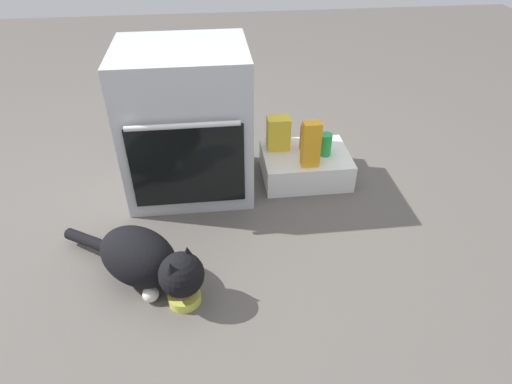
{
  "coord_description": "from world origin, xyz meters",
  "views": [
    {
      "loc": [
        0.17,
        -1.51,
        1.36
      ],
      "look_at": [
        0.34,
        -0.03,
        0.25
      ],
      "focal_mm": 30.31,
      "sensor_mm": 36.0,
      "label": 1
    }
  ],
  "objects_px": {
    "pantry_cabinet": "(305,165)",
    "snack_bag": "(278,133)",
    "oven": "(187,123)",
    "soda_can": "(325,144)",
    "food_bowl": "(184,296)",
    "cat": "(146,260)",
    "sauce_jar": "(307,137)",
    "juice_carton": "(311,144)"
  },
  "relations": [
    {
      "from": "food_bowl",
      "to": "sauce_jar",
      "type": "bearing_deg",
      "value": 52.25
    },
    {
      "from": "food_bowl",
      "to": "soda_can",
      "type": "xyz_separation_m",
      "value": [
        0.74,
        0.78,
        0.19
      ]
    },
    {
      "from": "cat",
      "to": "snack_bag",
      "type": "xyz_separation_m",
      "value": [
        0.64,
        0.77,
        0.11
      ]
    },
    {
      "from": "pantry_cabinet",
      "to": "soda_can",
      "type": "bearing_deg",
      "value": -13.16
    },
    {
      "from": "snack_bag",
      "to": "juice_carton",
      "type": "xyz_separation_m",
      "value": [
        0.13,
        -0.19,
        0.03
      ]
    },
    {
      "from": "food_bowl",
      "to": "sauce_jar",
      "type": "height_order",
      "value": "sauce_jar"
    },
    {
      "from": "soda_can",
      "to": "sauce_jar",
      "type": "height_order",
      "value": "sauce_jar"
    },
    {
      "from": "cat",
      "to": "juice_carton",
      "type": "xyz_separation_m",
      "value": [
        0.78,
        0.58,
        0.14
      ]
    },
    {
      "from": "oven",
      "to": "sauce_jar",
      "type": "xyz_separation_m",
      "value": [
        0.63,
        0.06,
        -0.15
      ]
    },
    {
      "from": "cat",
      "to": "snack_bag",
      "type": "height_order",
      "value": "snack_bag"
    },
    {
      "from": "food_bowl",
      "to": "soda_can",
      "type": "bearing_deg",
      "value": 46.42
    },
    {
      "from": "pantry_cabinet",
      "to": "snack_bag",
      "type": "height_order",
      "value": "snack_bag"
    },
    {
      "from": "oven",
      "to": "soda_can",
      "type": "distance_m",
      "value": 0.73
    },
    {
      "from": "juice_carton",
      "to": "food_bowl",
      "type": "bearing_deg",
      "value": -132.93
    },
    {
      "from": "food_bowl",
      "to": "snack_bag",
      "type": "xyz_separation_m",
      "value": [
        0.5,
        0.87,
        0.22
      ]
    },
    {
      "from": "soda_can",
      "to": "oven",
      "type": "bearing_deg",
      "value": 178.75
    },
    {
      "from": "sauce_jar",
      "to": "juice_carton",
      "type": "height_order",
      "value": "juice_carton"
    },
    {
      "from": "oven",
      "to": "food_bowl",
      "type": "distance_m",
      "value": 0.86
    },
    {
      "from": "soda_can",
      "to": "sauce_jar",
      "type": "relative_size",
      "value": 0.86
    },
    {
      "from": "food_bowl",
      "to": "juice_carton",
      "type": "distance_m",
      "value": 0.97
    },
    {
      "from": "oven",
      "to": "sauce_jar",
      "type": "relative_size",
      "value": 5.3
    },
    {
      "from": "food_bowl",
      "to": "snack_bag",
      "type": "height_order",
      "value": "snack_bag"
    },
    {
      "from": "sauce_jar",
      "to": "cat",
      "type": "bearing_deg",
      "value": -137.04
    },
    {
      "from": "soda_can",
      "to": "sauce_jar",
      "type": "xyz_separation_m",
      "value": [
        -0.08,
        0.07,
        0.01
      ]
    },
    {
      "from": "oven",
      "to": "pantry_cabinet",
      "type": "bearing_deg",
      "value": 0.6
    },
    {
      "from": "pantry_cabinet",
      "to": "cat",
      "type": "height_order",
      "value": "cat"
    },
    {
      "from": "cat",
      "to": "juice_carton",
      "type": "bearing_deg",
      "value": 74.14
    },
    {
      "from": "soda_can",
      "to": "food_bowl",
      "type": "bearing_deg",
      "value": -133.58
    },
    {
      "from": "sauce_jar",
      "to": "juice_carton",
      "type": "bearing_deg",
      "value": -96.97
    },
    {
      "from": "snack_bag",
      "to": "sauce_jar",
      "type": "height_order",
      "value": "snack_bag"
    },
    {
      "from": "oven",
      "to": "food_bowl",
      "type": "height_order",
      "value": "oven"
    },
    {
      "from": "oven",
      "to": "soda_can",
      "type": "xyz_separation_m",
      "value": [
        0.71,
        -0.02,
        -0.16
      ]
    },
    {
      "from": "juice_carton",
      "to": "sauce_jar",
      "type": "bearing_deg",
      "value": 83.03
    },
    {
      "from": "pantry_cabinet",
      "to": "juice_carton",
      "type": "height_order",
      "value": "juice_carton"
    },
    {
      "from": "oven",
      "to": "soda_can",
      "type": "bearing_deg",
      "value": -1.25
    },
    {
      "from": "oven",
      "to": "cat",
      "type": "distance_m",
      "value": 0.74
    },
    {
      "from": "cat",
      "to": "sauce_jar",
      "type": "distance_m",
      "value": 1.09
    },
    {
      "from": "pantry_cabinet",
      "to": "cat",
      "type": "bearing_deg",
      "value": -138.6
    },
    {
      "from": "cat",
      "to": "snack_bag",
      "type": "relative_size",
      "value": 3.48
    },
    {
      "from": "oven",
      "to": "pantry_cabinet",
      "type": "relative_size",
      "value": 1.61
    },
    {
      "from": "pantry_cabinet",
      "to": "food_bowl",
      "type": "height_order",
      "value": "pantry_cabinet"
    },
    {
      "from": "juice_carton",
      "to": "snack_bag",
      "type": "bearing_deg",
      "value": 125.35
    }
  ]
}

